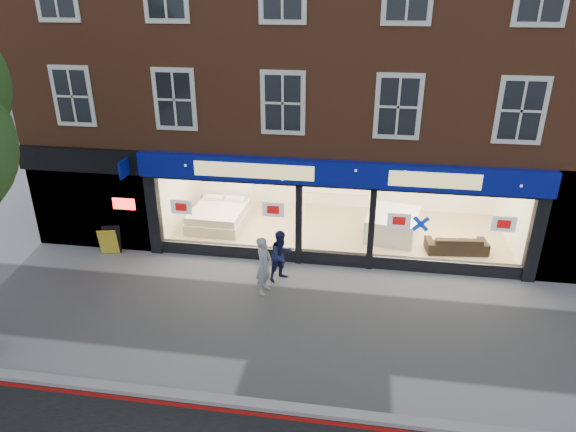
% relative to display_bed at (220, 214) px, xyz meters
% --- Properties ---
extents(ground, '(120.00, 120.00, 0.00)m').
position_rel_display_bed_xyz_m(ground, '(4.09, -5.17, -0.45)').
color(ground, gray).
rests_on(ground, ground).
extents(kerb_line, '(60.00, 0.10, 0.01)m').
position_rel_display_bed_xyz_m(kerb_line, '(4.09, -8.27, -0.45)').
color(kerb_line, '#8C0A07').
rests_on(kerb_line, ground).
extents(kerb_stone, '(60.00, 0.25, 0.12)m').
position_rel_display_bed_xyz_m(kerb_stone, '(4.09, -8.07, -0.39)').
color(kerb_stone, gray).
rests_on(kerb_stone, ground).
extents(showroom_floor, '(11.00, 4.50, 0.10)m').
position_rel_display_bed_xyz_m(showroom_floor, '(4.09, 0.08, -0.40)').
color(showroom_floor, tan).
rests_on(showroom_floor, ground).
extents(building, '(19.00, 8.26, 10.30)m').
position_rel_display_bed_xyz_m(building, '(4.07, 1.77, 6.22)').
color(building, brown).
rests_on(building, ground).
extents(display_bed, '(1.90, 2.28, 1.26)m').
position_rel_display_bed_xyz_m(display_bed, '(0.00, 0.00, 0.00)').
color(display_bed, beige).
rests_on(display_bed, showroom_floor).
extents(bedside_table, '(0.57, 0.57, 0.55)m').
position_rel_display_bed_xyz_m(bedside_table, '(-0.75, 1.26, -0.08)').
color(bedside_table, brown).
rests_on(bedside_table, showroom_floor).
extents(mattress_stack, '(1.88, 2.21, 0.77)m').
position_rel_display_bed_xyz_m(mattress_stack, '(5.86, -0.00, 0.03)').
color(mattress_stack, silver).
rests_on(mattress_stack, showroom_floor).
extents(sofa, '(1.92, 0.92, 0.54)m').
position_rel_display_bed_xyz_m(sofa, '(7.79, -0.86, -0.08)').
color(sofa, black).
rests_on(sofa, showroom_floor).
extents(a_board, '(0.64, 0.48, 0.87)m').
position_rel_display_bed_xyz_m(a_board, '(-2.81, -2.47, -0.02)').
color(a_board, yellow).
rests_on(a_board, ground).
extents(pedestrian_grey, '(0.50, 0.66, 1.63)m').
position_rel_display_bed_xyz_m(pedestrian_grey, '(2.34, -3.90, 0.36)').
color(pedestrian_grey, '#95979C').
rests_on(pedestrian_grey, ground).
extents(pedestrian_blue, '(0.92, 0.92, 1.50)m').
position_rel_display_bed_xyz_m(pedestrian_blue, '(2.69, -3.17, 0.30)').
color(pedestrian_blue, '#191D47').
rests_on(pedestrian_blue, ground).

